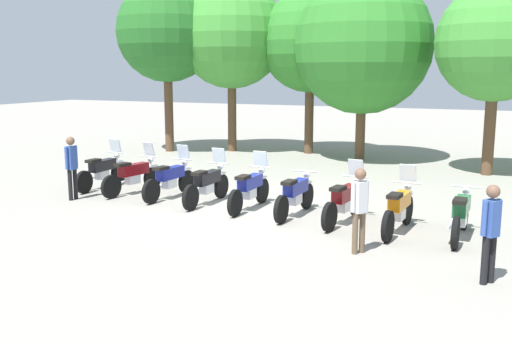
{
  "coord_description": "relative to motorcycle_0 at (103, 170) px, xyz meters",
  "views": [
    {
      "loc": [
        5.54,
        -12.44,
        3.38
      ],
      "look_at": [
        0.0,
        0.5,
        0.9
      ],
      "focal_mm": 40.12,
      "sensor_mm": 36.0,
      "label": 1
    }
  ],
  "objects": [
    {
      "name": "motorcycle_6",
      "position": [
        7.41,
        -1.01,
        0.0
      ],
      "size": [
        0.68,
        2.18,
        1.37
      ],
      "rotation": [
        0.0,
        0.0,
        1.42
      ],
      "color": "black",
      "rests_on": "ground_plane"
    },
    {
      "name": "motorcycle_2",
      "position": [
        2.47,
        -0.33,
        0.0
      ],
      "size": [
        0.62,
        2.19,
        1.37
      ],
      "rotation": [
        0.0,
        0.0,
        1.48
      ],
      "color": "black",
      "rests_on": "ground_plane"
    },
    {
      "name": "tree_0",
      "position": [
        -2.29,
        7.36,
        4.39
      ],
      "size": [
        4.11,
        4.11,
        6.98
      ],
      "color": "brown",
      "rests_on": "ground_plane"
    },
    {
      "name": "motorcycle_0",
      "position": [
        0.0,
        0.0,
        0.0
      ],
      "size": [
        0.62,
        2.19,
        1.37
      ],
      "rotation": [
        0.0,
        0.0,
        1.56
      ],
      "color": "black",
      "rests_on": "ground_plane"
    },
    {
      "name": "tree_3",
      "position": [
        5.65,
        8.08,
        3.77
      ],
      "size": [
        5.1,
        5.1,
        6.85
      ],
      "color": "brown",
      "rests_on": "ground_plane"
    },
    {
      "name": "tree_2",
      "position": [
        3.3,
        9.07,
        3.96
      ],
      "size": [
        4.05,
        4.05,
        6.52
      ],
      "color": "brown",
      "rests_on": "ground_plane"
    },
    {
      "name": "motorcycle_7",
      "position": [
        8.64,
        -1.27,
        0.0
      ],
      "size": [
        0.62,
        2.19,
        1.37
      ],
      "rotation": [
        0.0,
        0.0,
        1.47
      ],
      "color": "black",
      "rests_on": "ground_plane"
    },
    {
      "name": "person_2",
      "position": [
        10.45,
        -3.71,
        0.42
      ],
      "size": [
        0.31,
        0.37,
        1.62
      ],
      "rotation": [
        0.0,
        0.0,
        2.49
      ],
      "color": "black",
      "rests_on": "ground_plane"
    },
    {
      "name": "motorcycle_5",
      "position": [
        6.17,
        -0.8,
        -0.01
      ],
      "size": [
        0.62,
        2.19,
        0.99
      ],
      "rotation": [
        0.0,
        0.0,
        1.51
      ],
      "color": "black",
      "rests_on": "ground_plane"
    },
    {
      "name": "motorcycle_4",
      "position": [
        4.94,
        -0.63,
        0.0
      ],
      "size": [
        0.62,
        2.19,
        1.37
      ],
      "rotation": [
        0.0,
        0.0,
        1.54
      ],
      "color": "black",
      "rests_on": "ground_plane"
    },
    {
      "name": "motorcycle_8",
      "position": [
        9.87,
        -1.24,
        -0.01
      ],
      "size": [
        0.62,
        2.19,
        0.99
      ],
      "rotation": [
        0.0,
        0.0,
        1.52
      ],
      "color": "black",
      "rests_on": "ground_plane"
    },
    {
      "name": "person_1",
      "position": [
        8.19,
        -3.01,
        0.41
      ],
      "size": [
        0.3,
        0.37,
        1.61
      ],
      "rotation": [
        0.0,
        0.0,
        5.65
      ],
      "color": "brown",
      "rests_on": "ground_plane"
    },
    {
      "name": "tree_1",
      "position": [
        0.12,
        8.45,
        4.29
      ],
      "size": [
        4.43,
        4.43,
        7.04
      ],
      "color": "brown",
      "rests_on": "ground_plane"
    },
    {
      "name": "tree_4",
      "position": [
        10.18,
        6.68,
        3.71
      ],
      "size": [
        3.76,
        3.76,
        6.12
      ],
      "color": "brown",
      "rests_on": "ground_plane"
    },
    {
      "name": "person_0",
      "position": [
        0.24,
        -1.55,
        0.46
      ],
      "size": [
        0.25,
        0.41,
        1.67
      ],
      "rotation": [
        0.0,
        0.0,
        3.01
      ],
      "color": "black",
      "rests_on": "ground_plane"
    },
    {
      "name": "ground_plane",
      "position": [
        4.94,
        -0.76,
        -0.52
      ],
      "size": [
        80.0,
        80.0,
        0.0
      ],
      "primitive_type": "plane",
      "color": "gray"
    },
    {
      "name": "motorcycle_3",
      "position": [
        3.7,
        -0.54,
        0.0
      ],
      "size": [
        0.62,
        2.19,
        1.37
      ],
      "rotation": [
        0.0,
        0.0,
        1.53
      ],
      "color": "black",
      "rests_on": "ground_plane"
    },
    {
      "name": "motorcycle_1",
      "position": [
        1.24,
        -0.24,
        0.0
      ],
      "size": [
        0.74,
        2.17,
        1.37
      ],
      "rotation": [
        0.0,
        0.0,
        1.38
      ],
      "color": "black",
      "rests_on": "ground_plane"
    }
  ]
}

